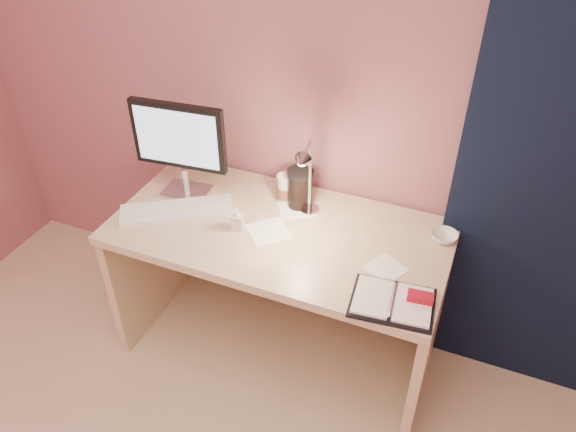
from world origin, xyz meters
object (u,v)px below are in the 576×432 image
at_px(bowl, 444,237).
at_px(dark_jar, 300,190).
at_px(desk_lamp, 299,176).
at_px(planner, 395,302).
at_px(keyboard, 177,210).
at_px(lotion_bottle, 237,219).
at_px(desk, 286,259).
at_px(monitor, 180,141).
at_px(coffee_cup, 286,189).

height_order(bowl, dark_jar, dark_jar).
bearing_deg(desk_lamp, dark_jar, 101.32).
relative_size(planner, dark_jar, 1.99).
height_order(planner, dark_jar, dark_jar).
bearing_deg(dark_jar, planner, -39.04).
relative_size(keyboard, lotion_bottle, 4.73).
distance_m(desk, monitor, 0.70).
distance_m(monitor, bowl, 1.17).
relative_size(desk, coffee_cup, 10.76).
bearing_deg(coffee_cup, dark_jar, -3.82).
relative_size(monitor, dark_jar, 2.81).
relative_size(monitor, lotion_bottle, 4.37).
relative_size(keyboard, coffee_cup, 3.69).
bearing_deg(desk_lamp, planner, -39.63).
height_order(bowl, lotion_bottle, lotion_bottle).
bearing_deg(coffee_cup, desk_lamp, -48.80).
bearing_deg(bowl, coffee_cup, 179.25).
relative_size(coffee_cup, bowl, 1.19).
relative_size(bowl, dark_jar, 0.69).
xyz_separation_m(monitor, keyboard, (0.04, -0.14, -0.26)).
bearing_deg(monitor, bowl, 0.02).
bearing_deg(lotion_bottle, keyboard, 179.38).
height_order(monitor, desk_lamp, monitor).
relative_size(lotion_bottle, desk_lamp, 0.27).
distance_m(planner, desk_lamp, 0.62).
distance_m(monitor, planner, 1.12).
relative_size(desk, lotion_bottle, 13.78).
height_order(desk, planner, planner).
xyz_separation_m(desk, lotion_bottle, (-0.16, -0.14, 0.28)).
distance_m(monitor, desk_lamp, 0.55).
bearing_deg(coffee_cup, desk, -67.10).
bearing_deg(coffee_cup, monitor, -165.35).
xyz_separation_m(desk, monitor, (-0.49, 0.01, 0.49)).
xyz_separation_m(keyboard, lotion_bottle, (0.30, -0.00, 0.04)).
distance_m(coffee_cup, bowl, 0.70).
xyz_separation_m(keyboard, planner, (1.00, -0.18, 0.00)).
height_order(desk, keyboard, keyboard).
bearing_deg(bowl, desk, -169.87).
height_order(desk, bowl, bowl).
xyz_separation_m(desk, coffee_cup, (-0.05, 0.12, 0.29)).
distance_m(planner, dark_jar, 0.69).
xyz_separation_m(bowl, desk_lamp, (-0.59, -0.12, 0.21)).
bearing_deg(desk, bowl, 10.13).
distance_m(bowl, desk_lamp, 0.64).
height_order(keyboard, planner, planner).
bearing_deg(desk, planner, -29.58).
distance_m(monitor, lotion_bottle, 0.42).
bearing_deg(bowl, keyboard, -167.26).
relative_size(dark_jar, desk_lamp, 0.43).
height_order(desk, lotion_bottle, lotion_bottle).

